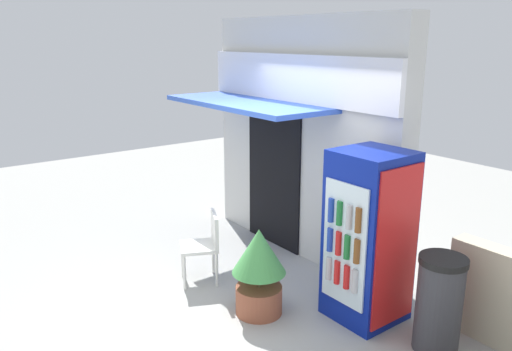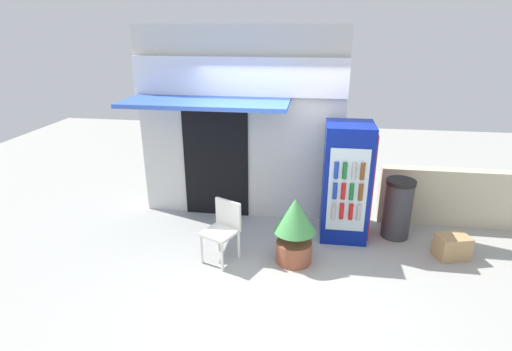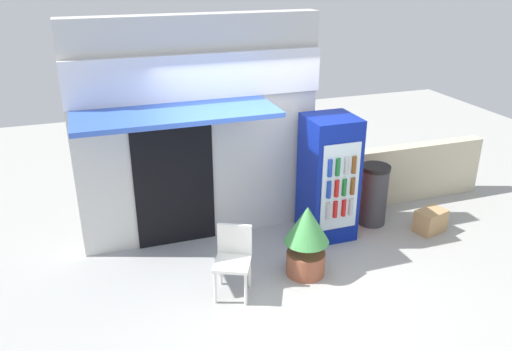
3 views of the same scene
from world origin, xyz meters
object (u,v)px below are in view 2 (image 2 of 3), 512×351
Objects in this scene: drink_cooler at (347,182)px; plastic_chair at (223,227)px; potted_plant_near_shop at (295,227)px; cardboard_box at (452,247)px; trash_bin at (398,209)px.

drink_cooler is 2.11× the size of plastic_chair.
potted_plant_near_shop is 2.24m from cardboard_box.
plastic_chair is 1.94× the size of cardboard_box.
trash_bin is at bearing 142.56° from cardboard_box.
potted_plant_near_shop is 1.76m from trash_bin.
cardboard_box is (1.47, -0.44, -0.71)m from drink_cooler.
plastic_chair is (-1.67, -0.91, -0.39)m from drink_cooler.
plastic_chair is 2.65m from trash_bin.
drink_cooler reaches higher than trash_bin.
cardboard_box is at bearing -16.54° from drink_cooler.
trash_bin is at bearing 21.84° from plastic_chair.
drink_cooler is at bearing -174.21° from trash_bin.
drink_cooler is 1.16m from potted_plant_near_shop.
cardboard_box is (2.17, 0.41, -0.35)m from potted_plant_near_shop.
potted_plant_near_shop reaches higher than plastic_chair.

